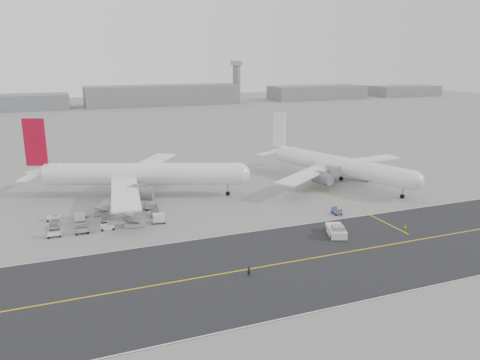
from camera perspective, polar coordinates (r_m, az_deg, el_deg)
name	(u,v)px	position (r m, az deg, el deg)	size (l,w,h in m)	color
ground	(242,229)	(96.88, 0.21, -5.98)	(700.00, 700.00, 0.00)	gray
taxiway	(306,259)	(83.89, 8.04, -9.54)	(220.00, 59.00, 0.03)	#272729
horizon_buildings	(150,105)	(351.69, -10.97, 8.95)	(520.00, 28.00, 28.00)	gray
control_tower	(237,80)	(374.23, -0.42, 12.05)	(7.00, 7.00, 31.25)	gray
airliner_a	(137,174)	(120.66, -12.44, 0.71)	(54.88, 53.89, 19.83)	white
airliner_b	(336,165)	(133.37, 11.65, 1.84)	(48.43, 49.31, 17.81)	white
pushback_tug	(336,231)	(95.11, 11.64, -6.06)	(5.10, 8.53, 2.43)	silver
jet_bridge	(350,170)	(133.38, 13.32, 1.24)	(15.28, 3.82, 5.73)	gray
gse_cluster	(107,222)	(104.75, -15.94, -4.95)	(28.92, 17.91, 2.16)	gray
stray_dolly	(337,214)	(107.82, 11.69, -4.11)	(1.55, 2.51, 1.55)	silver
ground_crew_a	(249,271)	(76.82, 1.10, -11.09)	(0.61, 0.40, 1.68)	black
ground_crew_b	(405,227)	(101.11, 19.45, -5.44)	(0.84, 0.65, 1.72)	gold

